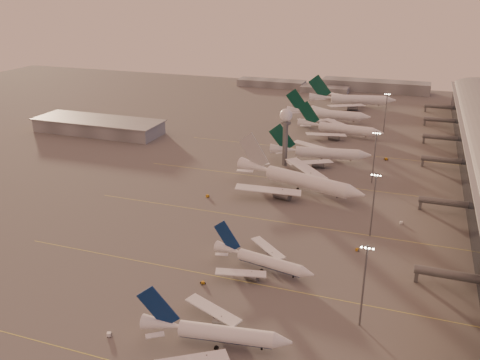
% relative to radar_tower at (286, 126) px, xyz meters
% --- Properties ---
extents(ground, '(700.00, 700.00, 0.00)m').
position_rel_radar_tower_xyz_m(ground, '(-5.00, -120.00, -20.95)').
color(ground, '#5A5858').
rests_on(ground, ground).
extents(taxiway_markings, '(180.00, 185.25, 0.02)m').
position_rel_radar_tower_xyz_m(taxiway_markings, '(25.00, -64.00, -20.94)').
color(taxiway_markings, '#E5DF51').
rests_on(taxiway_markings, ground).
extents(hangar, '(82.00, 27.00, 8.50)m').
position_rel_radar_tower_xyz_m(hangar, '(-125.00, 20.00, -16.63)').
color(hangar, slate).
rests_on(hangar, ground).
extents(radar_tower, '(6.40, 6.40, 31.10)m').
position_rel_radar_tower_xyz_m(radar_tower, '(0.00, 0.00, 0.00)').
color(radar_tower, slate).
rests_on(radar_tower, ground).
extents(mast_a, '(3.60, 0.56, 25.00)m').
position_rel_radar_tower_xyz_m(mast_a, '(53.00, -120.00, -7.21)').
color(mast_a, slate).
rests_on(mast_a, ground).
extents(mast_b, '(3.60, 0.56, 25.00)m').
position_rel_radar_tower_xyz_m(mast_b, '(50.00, -65.00, -7.21)').
color(mast_b, slate).
rests_on(mast_b, ground).
extents(mast_c, '(3.60, 0.56, 25.00)m').
position_rel_radar_tower_xyz_m(mast_c, '(45.00, -10.00, -7.21)').
color(mast_c, slate).
rests_on(mast_c, ground).
extents(mast_d, '(3.60, 0.56, 25.00)m').
position_rel_radar_tower_xyz_m(mast_d, '(43.00, 80.00, -7.21)').
color(mast_d, slate).
rests_on(mast_d, ground).
extents(distant_horizon, '(165.00, 37.50, 9.00)m').
position_rel_radar_tower_xyz_m(distant_horizon, '(-2.38, 205.14, -17.06)').
color(distant_horizon, slate).
rests_on(distant_horizon, ground).
extents(narrowbody_near, '(40.66, 32.25, 15.94)m').
position_rel_radar_tower_xyz_m(narrowbody_near, '(18.74, -140.93, -17.72)').
color(narrowbody_near, white).
rests_on(narrowbody_near, ground).
extents(narrowbody_mid, '(36.40, 28.79, 14.34)m').
position_rel_radar_tower_xyz_m(narrowbody_mid, '(19.42, -101.41, -18.05)').
color(narrowbody_mid, white).
rests_on(narrowbody_mid, ground).
extents(widebody_white, '(63.02, 49.76, 22.84)m').
position_rel_radar_tower_xyz_m(widebody_white, '(14.64, -31.09, -16.99)').
color(widebody_white, white).
rests_on(widebody_white, ground).
extents(greentail_a, '(53.29, 42.73, 19.45)m').
position_rel_radar_tower_xyz_m(greentail_a, '(16.03, 12.23, -17.51)').
color(greentail_a, white).
rests_on(greentail_a, ground).
extents(greentail_b, '(53.90, 43.33, 19.60)m').
position_rel_radar_tower_xyz_m(greentail_b, '(18.25, 62.97, -17.49)').
color(greentail_b, white).
rests_on(greentail_b, ground).
extents(greentail_c, '(57.57, 46.49, 20.91)m').
position_rel_radar_tower_xyz_m(greentail_c, '(5.28, 94.59, -17.26)').
color(greentail_c, white).
rests_on(greentail_c, ground).
extents(greentail_d, '(64.63, 51.66, 23.77)m').
position_rel_radar_tower_xyz_m(greentail_d, '(14.64, 143.70, -16.75)').
color(greentail_d, white).
rests_on(greentail_d, ground).
extents(gsv_truck_a, '(6.23, 4.31, 2.38)m').
position_rel_radar_tower_xyz_m(gsv_truck_a, '(-8.92, -146.91, -19.74)').
color(gsv_truck_a, white).
rests_on(gsv_truck_a, ground).
extents(gsv_tug_mid, '(3.50, 3.35, 0.87)m').
position_rel_radar_tower_xyz_m(gsv_tug_mid, '(4.25, -115.66, -20.50)').
color(gsv_tug_mid, '#C28516').
rests_on(gsv_tug_mid, ground).
extents(gsv_truck_b, '(5.22, 3.63, 1.99)m').
position_rel_radar_tower_xyz_m(gsv_truck_b, '(47.40, -78.50, -19.93)').
color(gsv_truck_b, '#C28516').
rests_on(gsv_truck_b, ground).
extents(gsv_truck_c, '(5.38, 6.18, 2.46)m').
position_rel_radar_tower_xyz_m(gsv_truck_c, '(-20.81, -51.55, -19.70)').
color(gsv_truck_c, '#C28516').
rests_on(gsv_truck_c, ground).
extents(gsv_catering_b, '(5.48, 3.45, 4.17)m').
position_rel_radar_tower_xyz_m(gsv_catering_b, '(60.72, -51.04, -18.87)').
color(gsv_catering_b, white).
rests_on(gsv_catering_b, ground).
extents(gsv_tug_far, '(4.43, 4.47, 1.12)m').
position_rel_radar_tower_xyz_m(gsv_tug_far, '(19.58, -10.96, -20.37)').
color(gsv_tug_far, '#555759').
rests_on(gsv_tug_far, ground).
extents(gsv_tug_hangar, '(4.58, 4.01, 1.12)m').
position_rel_radar_tower_xyz_m(gsv_tug_hangar, '(48.82, 25.41, -20.37)').
color(gsv_tug_hangar, '#C28516').
rests_on(gsv_tug_hangar, ground).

